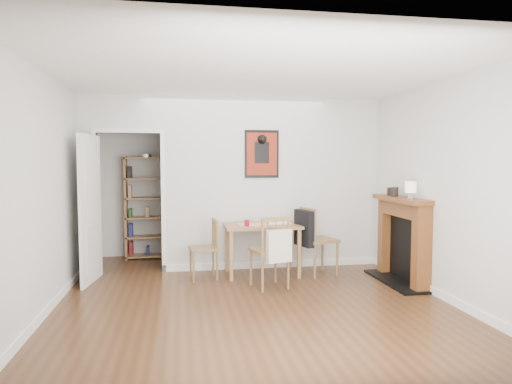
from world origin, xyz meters
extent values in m
plane|color=#4C2E18|center=(0.00, 0.00, 0.00)|extent=(5.20, 5.20, 0.00)
plane|color=silver|center=(0.00, 2.60, 1.30)|extent=(4.50, 0.00, 4.50)
plane|color=silver|center=(0.00, -2.60, 1.30)|extent=(4.50, 0.00, 4.50)
plane|color=silver|center=(-2.25, 0.00, 1.30)|extent=(0.00, 5.20, 5.20)
plane|color=silver|center=(2.25, 0.00, 1.30)|extent=(0.00, 5.20, 5.20)
plane|color=white|center=(0.00, 0.00, 2.60)|extent=(5.20, 5.20, 0.00)
cube|color=silver|center=(0.57, 1.40, 1.30)|extent=(3.35, 0.10, 2.60)
cube|color=silver|center=(-2.12, 1.40, 1.30)|extent=(0.25, 0.10, 2.60)
cube|color=silver|center=(-1.55, 1.40, 2.33)|extent=(0.90, 0.10, 0.55)
cube|color=silver|center=(-2.03, 1.40, 1.02)|extent=(0.06, 0.14, 2.05)
cube|color=silver|center=(-1.07, 1.40, 1.02)|extent=(0.06, 0.14, 2.05)
cube|color=silver|center=(0.57, 1.34, 0.05)|extent=(3.35, 0.02, 0.10)
cube|color=silver|center=(-2.24, -0.60, 0.05)|extent=(0.02, 4.00, 0.10)
cube|color=silver|center=(2.24, -0.60, 0.05)|extent=(0.02, 4.00, 0.10)
cube|color=white|center=(-2.02, 0.93, 1.00)|extent=(0.15, 0.80, 2.00)
cube|color=black|center=(0.40, 1.33, 1.75)|extent=(0.52, 0.02, 0.72)
cube|color=maroon|center=(0.40, 1.32, 1.75)|extent=(0.46, 0.00, 0.64)
cube|color=#8F6542|center=(0.34, 0.96, 0.71)|extent=(1.07, 0.68, 0.04)
cube|color=#8F6542|center=(-0.14, 0.67, 0.35)|extent=(0.05, 0.05, 0.69)
cube|color=#8F6542|center=(0.81, 0.67, 0.35)|extent=(0.05, 0.05, 0.69)
cube|color=#8F6542|center=(-0.14, 1.24, 0.35)|extent=(0.05, 0.05, 0.69)
cube|color=#8F6542|center=(0.81, 1.24, 0.35)|extent=(0.05, 0.05, 0.69)
cube|color=black|center=(0.90, 0.76, 0.69)|extent=(0.22, 0.42, 0.51)
cube|color=#C1B5A0|center=(0.38, 0.05, 0.59)|extent=(0.34, 0.19, 0.41)
cube|color=#8F6542|center=(-1.72, 2.40, 0.86)|extent=(0.04, 0.29, 1.73)
cube|color=#8F6542|center=(-1.03, 2.40, 0.86)|extent=(0.04, 0.29, 1.73)
cube|color=#8F6542|center=(-1.38, 2.40, 0.04)|extent=(0.73, 0.29, 0.03)
cube|color=#8F6542|center=(-1.38, 2.40, 0.69)|extent=(0.73, 0.29, 0.03)
cube|color=#8F6542|center=(-1.38, 2.40, 1.69)|extent=(0.73, 0.29, 0.03)
cube|color=maroon|center=(-1.38, 2.40, 0.86)|extent=(0.64, 0.24, 0.24)
cube|color=brown|center=(2.15, -0.24, 0.55)|extent=(0.20, 0.16, 1.10)
cube|color=brown|center=(2.15, 0.74, 0.55)|extent=(0.20, 0.16, 1.10)
cube|color=brown|center=(2.12, 0.25, 1.13)|extent=(0.30, 1.21, 0.06)
cube|color=brown|center=(2.15, 0.25, 1.00)|extent=(0.20, 0.85, 0.20)
cube|color=black|center=(2.21, 0.25, 0.45)|extent=(0.08, 0.81, 0.88)
cube|color=black|center=(2.09, 0.25, 0.01)|extent=(0.45, 1.25, 0.03)
cylinder|color=maroon|center=(0.10, 0.83, 0.78)|extent=(0.07, 0.07, 0.09)
sphere|color=orange|center=(0.52, 1.07, 0.77)|extent=(0.07, 0.07, 0.07)
cube|color=beige|center=(0.20, 0.97, 0.73)|extent=(0.41, 0.32, 0.00)
cube|color=white|center=(0.59, 1.03, 0.74)|extent=(0.34, 0.25, 0.02)
cylinder|color=silver|center=(2.09, -0.05, 1.20)|extent=(0.07, 0.07, 0.08)
cylinder|color=#F1EBC8|center=(2.09, -0.05, 1.31)|extent=(0.14, 0.14, 0.14)
cylinder|color=black|center=(2.09, 0.40, 1.22)|extent=(0.11, 0.11, 0.13)
cylinder|color=black|center=(2.12, 0.58, 1.22)|extent=(0.09, 0.09, 0.11)
camera|label=1|loc=(-0.82, -5.46, 1.66)|focal=32.00mm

